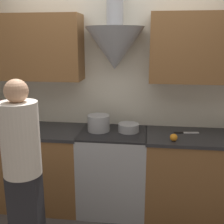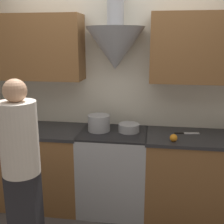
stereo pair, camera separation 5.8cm
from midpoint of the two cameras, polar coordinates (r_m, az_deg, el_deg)
The scene contains 10 objects.
wall_back at distance 3.18m, azimuth -0.98°, elevation 7.24°, with size 8.40×0.62×2.60m.
counter_left at distance 3.51m, azimuth -18.52°, elevation -10.25°, with size 1.48×0.62×0.92m.
counter_right at distance 3.23m, azimuth 15.88°, elevation -12.32°, with size 1.07×0.62×0.92m.
stove_range at distance 3.21m, azimuth -0.29°, elevation -11.80°, with size 0.73×0.60×0.92m.
wine_bottle_5 at distance 3.39m, azimuth -21.92°, elevation -0.88°, with size 0.08×0.08×0.32m.
stock_pot at distance 3.06m, azimuth -3.27°, elevation -2.25°, with size 0.24×0.24×0.18m.
mixing_bowl at distance 3.05m, azimuth 2.86°, elevation -3.19°, with size 0.23×0.23×0.09m.
orange_fruit at distance 2.82m, azimuth 11.85°, elevation -5.08°, with size 0.07×0.07×0.07m.
chefs_knife at distance 3.10m, azimuth 14.38°, elevation -4.10°, with size 0.27×0.06×0.01m.
person_foreground_left at distance 2.39m, azimuth -18.35°, elevation -10.78°, with size 0.30×0.30×1.60m.
Camera 1 is at (0.36, -2.50, 1.88)m, focal length 45.00 mm.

